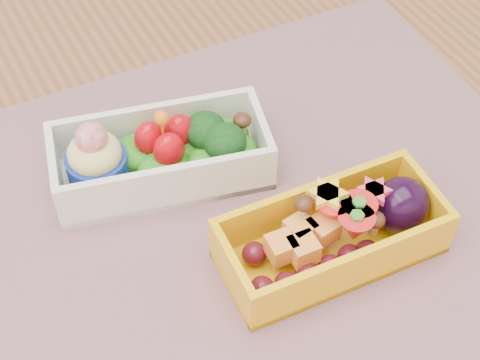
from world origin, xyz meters
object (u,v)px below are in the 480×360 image
bento_yellow (337,233)px  table (221,305)px  placemat (235,220)px  bento_white (160,155)px

bento_yellow → table: bearing=145.5°
table → placemat: 0.10m
table → placemat: bearing=24.7°
bento_white → bento_yellow: 0.16m
bento_white → bento_yellow: size_ratio=1.09×
table → placemat: (0.02, 0.01, 0.10)m
table → placemat: placemat is taller
bento_yellow → bento_white: bearing=125.6°
bento_white → bento_yellow: bearing=-44.0°
table → bento_yellow: 0.15m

